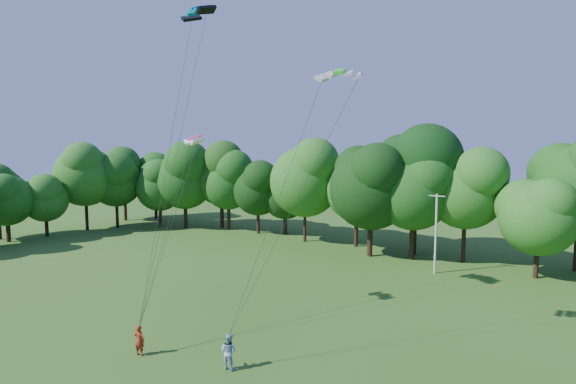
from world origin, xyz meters
The scene contains 9 objects.
utility_pole centered at (4.76, 30.50, 3.84)m, with size 1.49×0.19×7.43m.
kite_flyer_left centered at (-4.71, 4.57, 0.87)m, with size 0.64×0.42×1.74m, color maroon.
kite_flyer_right centered at (0.53, 6.14, 0.96)m, with size 0.93×0.73×1.92m, color #9AB6D6.
kite_teal centered at (-6.69, 11.87, 21.09)m, with size 3.26×2.31×0.57m.
kite_green centered at (4.45, 11.00, 15.80)m, with size 2.68×1.65×0.49m.
kite_pink centered at (-6.05, 10.55, 12.35)m, with size 2.04×1.57×0.41m.
tree_back_west centered at (-27.69, 37.64, 7.89)m, with size 8.69×8.69×12.64m.
tree_back_center centered at (0.82, 36.79, 9.58)m, with size 10.54×10.54×15.33m.
tree_flank_west centered at (-43.34, 15.74, 6.32)m, with size 6.96×6.96×10.12m.
Camera 1 is at (15.59, -11.25, 11.76)m, focal length 28.00 mm.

